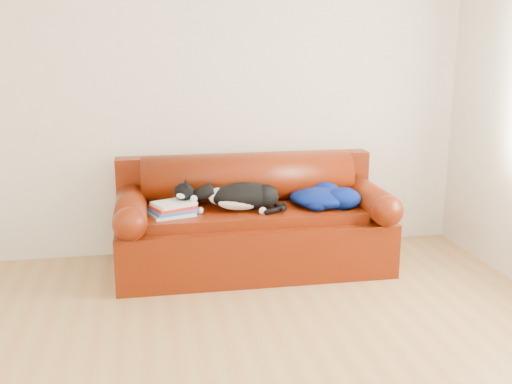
# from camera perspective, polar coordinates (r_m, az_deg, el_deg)

# --- Properties ---
(ground) EXTENTS (4.50, 4.50, 0.00)m
(ground) POSITION_cam_1_polar(r_m,az_deg,el_deg) (3.44, -2.02, -16.35)
(ground) COLOR #9B6D3E
(ground) RESTS_ON ground
(room_shell) EXTENTS (4.52, 4.02, 2.61)m
(room_shell) POSITION_cam_1_polar(r_m,az_deg,el_deg) (3.01, 0.05, 12.64)
(room_shell) COLOR beige
(room_shell) RESTS_ON ground
(sofa_base) EXTENTS (2.10, 0.90, 0.50)m
(sofa_base) POSITION_cam_1_polar(r_m,az_deg,el_deg) (4.75, -0.31, -4.48)
(sofa_base) COLOR #430C02
(sofa_base) RESTS_ON ground
(sofa_back) EXTENTS (2.10, 1.01, 0.88)m
(sofa_back) POSITION_cam_1_polar(r_m,az_deg,el_deg) (4.89, -0.81, -0.21)
(sofa_back) COLOR #430C02
(sofa_back) RESTS_ON ground
(book_stack) EXTENTS (0.36, 0.32, 0.10)m
(book_stack) POSITION_cam_1_polar(r_m,az_deg,el_deg) (4.48, -7.93, -1.60)
(book_stack) COLOR beige
(book_stack) RESTS_ON sofa_base
(cat) EXTENTS (0.71, 0.39, 0.27)m
(cat) POSITION_cam_1_polar(r_m,az_deg,el_deg) (4.56, -1.22, -0.47)
(cat) COLOR black
(cat) RESTS_ON sofa_base
(blanket) EXTENTS (0.56, 0.53, 0.17)m
(blanket) POSITION_cam_1_polar(r_m,az_deg,el_deg) (4.71, 6.46, -0.46)
(blanket) COLOR #02113F
(blanket) RESTS_ON sofa_base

